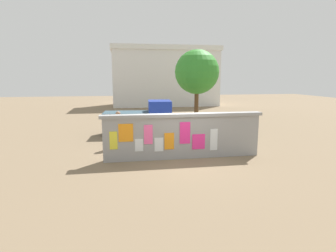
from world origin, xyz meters
TOP-DOWN VIEW (x-y plane):
  - ground at (0.00, 8.00)m, footprint 60.00×60.00m
  - poster_wall at (-0.01, -0.00)m, footprint 6.24×0.42m
  - auto_rickshaw_truck at (-1.22, 4.82)m, footprint 3.71×1.78m
  - motorcycle at (2.33, 4.01)m, footprint 1.90×0.56m
  - bicycle_near at (1.49, 1.03)m, footprint 1.71×0.44m
  - person_walking at (-2.45, 2.16)m, footprint 0.42×0.42m
  - tree_roadside at (3.25, 9.87)m, footprint 3.21×3.21m
  - building_background at (2.65, 20.85)m, footprint 11.54×4.81m

SIDE VIEW (x-z plane):
  - ground at x=0.00m, z-range 0.00..0.00m
  - bicycle_near at x=1.49m, z-range -0.11..0.84m
  - motorcycle at x=2.33m, z-range 0.03..0.90m
  - poster_wall at x=-0.01m, z-range 0.02..1.76m
  - auto_rickshaw_truck at x=-1.22m, z-range -0.02..1.83m
  - person_walking at x=-2.45m, z-range 0.18..1.80m
  - building_background at x=2.65m, z-range 0.02..6.36m
  - tree_roadside at x=3.25m, z-range 0.92..5.99m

